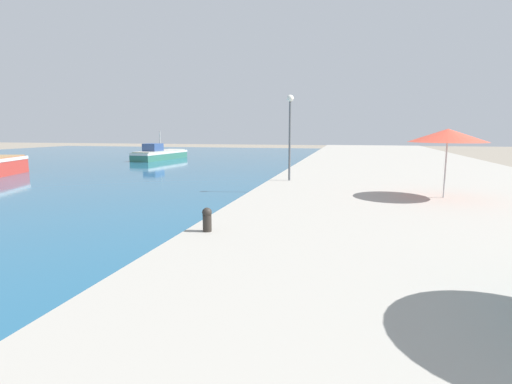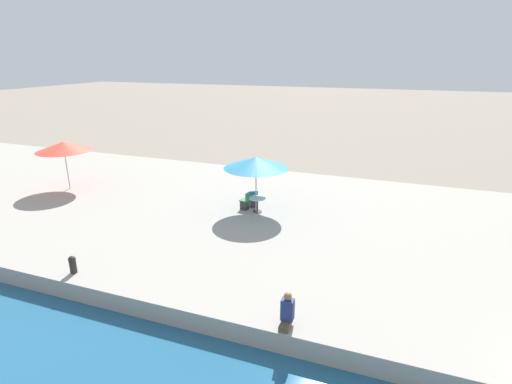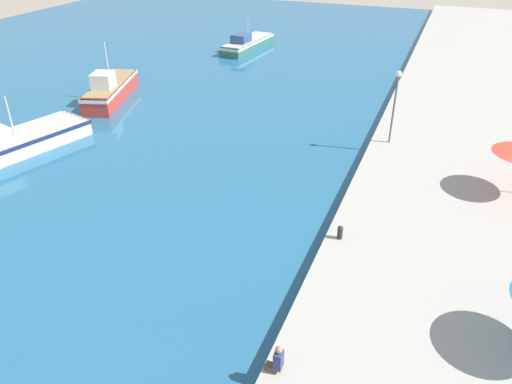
% 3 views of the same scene
% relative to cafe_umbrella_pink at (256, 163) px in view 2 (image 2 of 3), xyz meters
% --- Properties ---
extents(cafe_umbrella_pink, '(3.13, 3.13, 2.77)m').
position_rel_cafe_umbrella_pink_xyz_m(cafe_umbrella_pink, '(0.00, 0.00, 0.00)').
color(cafe_umbrella_pink, '#B7B7B7').
rests_on(cafe_umbrella_pink, quay_promenade).
extents(cafe_umbrella_white, '(3.01, 3.01, 2.77)m').
position_rel_cafe_umbrella_pink_xyz_m(cafe_umbrella_white, '(-0.44, 11.41, 0.01)').
color(cafe_umbrella_white, '#B7B7B7').
rests_on(cafe_umbrella_white, quay_promenade).
extents(cafe_table, '(0.80, 0.80, 0.74)m').
position_rel_cafe_umbrella_pink_xyz_m(cafe_table, '(-0.10, -0.11, -1.96)').
color(cafe_table, '#333338').
rests_on(cafe_table, quay_promenade).
extents(cafe_chair_left, '(0.47, 0.49, 0.91)m').
position_rel_cafe_umbrella_pink_xyz_m(cafe_chair_left, '(0.03, 0.60, -2.17)').
color(cafe_chair_left, '#2D2D33').
rests_on(cafe_chair_left, quay_promenade).
extents(cafe_chair_right, '(0.59, 0.58, 0.91)m').
position_rel_cafe_umbrella_pink_xyz_m(cafe_chair_right, '(0.47, 0.34, -2.17)').
color(cafe_chair_right, '#2D2D33').
rests_on(cafe_chair_right, quay_promenade).
extents(person_at_quay, '(0.57, 0.36, 1.05)m').
position_rel_cafe_umbrella_pink_xyz_m(person_at_quay, '(-8.04, -3.92, -2.03)').
color(person_at_quay, brown).
rests_on(person_at_quay, quay_promenade).
extents(mooring_bollard, '(0.26, 0.26, 0.65)m').
position_rel_cafe_umbrella_pink_xyz_m(mooring_bollard, '(-7.86, 4.03, -2.14)').
color(mooring_bollard, '#2D2823').
rests_on(mooring_bollard, quay_promenade).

